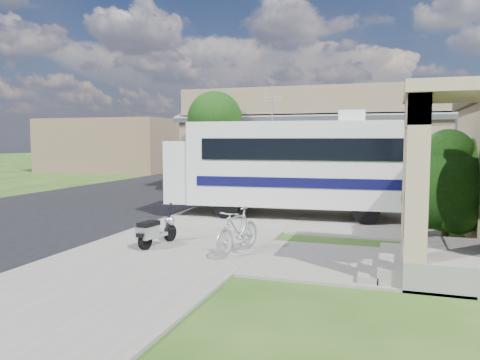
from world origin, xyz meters
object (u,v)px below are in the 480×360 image
(shrub, at_px, (449,185))
(bicycle, at_px, (238,233))
(pickup_truck, at_px, (206,170))
(garden_hose, at_px, (394,259))
(motorhome, at_px, (293,164))
(scooter, at_px, (155,230))
(van, at_px, (234,164))

(shrub, height_order, bicycle, shrub)
(shrub, height_order, pickup_truck, shrub)
(pickup_truck, distance_m, garden_hose, 16.89)
(shrub, distance_m, pickup_truck, 15.89)
(shrub, distance_m, bicycle, 5.24)
(motorhome, height_order, scooter, motorhome)
(garden_hose, bearing_deg, scooter, -175.61)
(pickup_truck, bearing_deg, van, -85.71)
(shrub, xyz_separation_m, bicycle, (-4.38, -2.73, -0.91))
(shrub, distance_m, scooter, 6.97)
(motorhome, relative_size, pickup_truck, 1.39)
(scooter, bearing_deg, shrub, 30.09)
(shrub, bearing_deg, motorhome, 148.78)
(bicycle, bearing_deg, pickup_truck, 128.39)
(motorhome, bearing_deg, pickup_truck, 121.88)
(shrub, height_order, scooter, shrub)
(shrub, relative_size, bicycle, 1.69)
(shrub, distance_m, garden_hose, 2.90)
(motorhome, distance_m, shrub, 5.03)
(motorhome, relative_size, van, 1.43)
(van, height_order, garden_hose, van)
(scooter, relative_size, pickup_truck, 0.25)
(scooter, xyz_separation_m, van, (-5.36, 21.25, 0.38))
(motorhome, height_order, garden_hose, motorhome)
(bicycle, xyz_separation_m, pickup_truck, (-6.55, 14.25, 0.30))
(pickup_truck, bearing_deg, bicycle, 112.60)
(shrub, bearing_deg, scooter, -157.13)
(shrub, xyz_separation_m, pickup_truck, (-10.93, 11.51, -0.60))
(pickup_truck, relative_size, garden_hose, 14.75)
(bicycle, height_order, pickup_truck, pickup_truck)
(shrub, bearing_deg, pickup_truck, 133.52)
(shrub, height_order, garden_hose, shrub)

